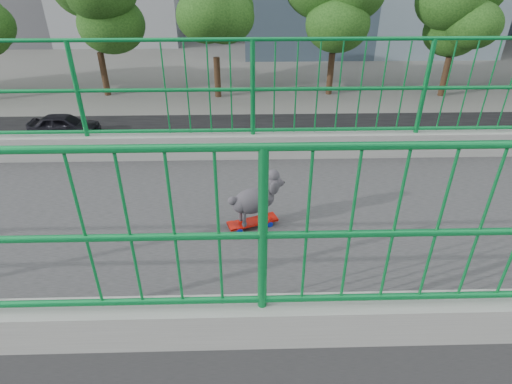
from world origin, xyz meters
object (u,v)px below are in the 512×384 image
object	(u,v)px
car_4	(64,125)
poodle	(255,198)
car_3	(449,145)
skateboard	(253,222)
car_1	(193,220)

from	to	relation	value
car_4	poodle	bearing A→B (deg)	-151.69
poodle	car_3	distance (m)	19.85
poodle	car_3	world-z (taller)	poodle
skateboard	car_4	distance (m)	22.40
poodle	car_4	distance (m)	22.48
skateboard	poodle	world-z (taller)	poodle
car_1	car_3	bearing A→B (deg)	117.72
car_3	skateboard	bearing A→B (deg)	147.10
car_3	car_4	distance (m)	20.58
skateboard	poodle	size ratio (longest dim) A/B	0.94
poodle	car_4	size ratio (longest dim) A/B	0.14
poodle	car_1	world-z (taller)	poodle
skateboard	car_4	xyz separation A→B (m)	(-18.92, -10.16, -6.40)
poodle	skateboard	bearing A→B (deg)	-90.00
poodle	car_3	xyz separation A→B (m)	(-15.71, 10.14, -6.66)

